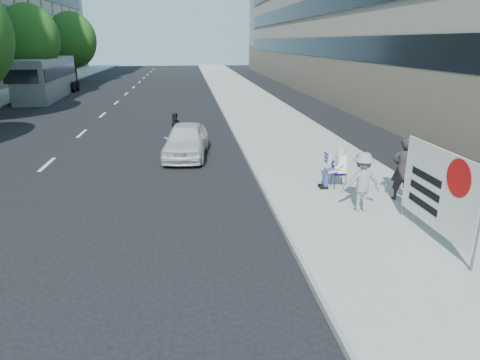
{
  "coord_description": "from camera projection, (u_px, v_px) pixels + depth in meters",
  "views": [
    {
      "loc": [
        -0.87,
        -9.09,
        4.66
      ],
      "look_at": [
        0.33,
        0.8,
        1.41
      ],
      "focal_mm": 32.0,
      "sensor_mm": 36.0,
      "label": 1
    }
  ],
  "objects": [
    {
      "name": "seated_protester",
      "position": [
        336.0,
        166.0,
        13.62
      ],
      "size": [
        0.83,
        1.12,
        1.31
      ],
      "color": "navy",
      "rests_on": "near_sidewalk"
    },
    {
      "name": "jogger",
      "position": [
        362.0,
        182.0,
        11.73
      ],
      "size": [
        1.07,
        0.62,
        1.66
      ],
      "primitive_type": "imported",
      "rotation": [
        0.0,
        0.0,
        3.14
      ],
      "color": "gray",
      "rests_on": "near_sidewalk"
    },
    {
      "name": "bus",
      "position": [
        47.0,
        78.0,
        36.72
      ],
      "size": [
        3.23,
        12.17,
        3.3
      ],
      "rotation": [
        0.0,
        0.0,
        0.05
      ],
      "color": "slate",
      "rests_on": "ground"
    },
    {
      "name": "near_sidewalk",
      "position": [
        259.0,
        111.0,
        29.44
      ],
      "size": [
        5.0,
        120.0,
        0.15
      ],
      "primitive_type": "cube",
      "color": "#98968E",
      "rests_on": "ground"
    },
    {
      "name": "pedestrian_woman",
      "position": [
        403.0,
        169.0,
        12.52
      ],
      "size": [
        0.72,
        0.51,
        1.88
      ],
      "primitive_type": "imported",
      "rotation": [
        0.0,
        0.0,
        3.06
      ],
      "color": "black",
      "rests_on": "near_sidewalk"
    },
    {
      "name": "ground",
      "position": [
        230.0,
        247.0,
        10.13
      ],
      "size": [
        160.0,
        160.0,
        0.0
      ],
      "primitive_type": "plane",
      "color": "black",
      "rests_on": "ground"
    },
    {
      "name": "tree_far_d",
      "position": [
        29.0,
        38.0,
        35.36
      ],
      "size": [
        4.8,
        4.8,
        7.65
      ],
      "color": "#382616",
      "rests_on": "ground"
    },
    {
      "name": "protest_banner",
      "position": [
        438.0,
        190.0,
        9.83
      ],
      "size": [
        0.08,
        3.06,
        2.2
      ],
      "color": "#4C4C4C",
      "rests_on": "near_sidewalk"
    },
    {
      "name": "white_sedan_near",
      "position": [
        186.0,
        140.0,
        17.85
      ],
      "size": [
        2.14,
        4.32,
        1.42
      ],
      "primitive_type": "imported",
      "rotation": [
        0.0,
        0.0,
        -0.11
      ],
      "color": "silver",
      "rests_on": "ground"
    },
    {
      "name": "motorcycle",
      "position": [
        176.0,
        129.0,
        20.56
      ],
      "size": [
        0.72,
        2.05,
        1.42
      ],
      "rotation": [
        0.0,
        0.0,
        -0.06
      ],
      "color": "black",
      "rests_on": "ground"
    },
    {
      "name": "tree_far_e",
      "position": [
        72.0,
        40.0,
        48.6
      ],
      "size": [
        5.4,
        5.4,
        7.89
      ],
      "color": "#382616",
      "rests_on": "ground"
    }
  ]
}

